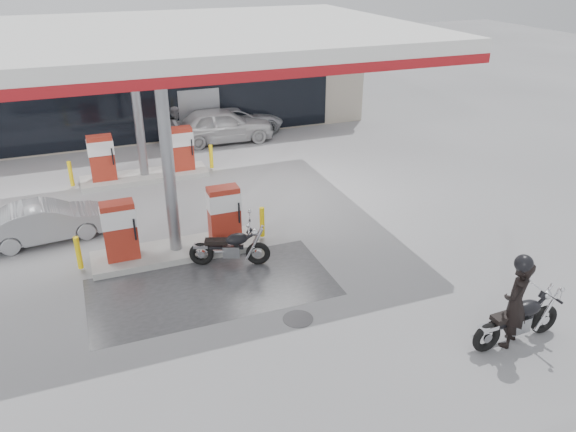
# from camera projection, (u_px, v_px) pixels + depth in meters

# --- Properties ---
(ground) EXTENTS (90.00, 90.00, 0.00)m
(ground) POSITION_uv_depth(u_px,v_px,m) (192.00, 291.00, 13.81)
(ground) COLOR gray
(ground) RESTS_ON ground
(wet_patch) EXTENTS (6.00, 3.00, 0.00)m
(wet_patch) POSITION_uv_depth(u_px,v_px,m) (212.00, 287.00, 13.97)
(wet_patch) COLOR #4C4C4F
(wet_patch) RESTS_ON ground
(drain_cover) EXTENTS (0.70, 0.70, 0.01)m
(drain_cover) POSITION_uv_depth(u_px,v_px,m) (298.00, 319.00, 12.77)
(drain_cover) COLOR #38383A
(drain_cover) RESTS_ON ground
(store_building) EXTENTS (22.00, 8.22, 4.00)m
(store_building) POSITION_uv_depth(u_px,v_px,m) (116.00, 80.00, 26.36)
(store_building) COLOR #AEA492
(store_building) RESTS_ON ground
(canopy) EXTENTS (16.00, 10.02, 5.51)m
(canopy) POSITION_uv_depth(u_px,v_px,m) (140.00, 41.00, 15.74)
(canopy) COLOR silver
(canopy) RESTS_ON ground
(pump_island_near) EXTENTS (5.14, 1.30, 1.78)m
(pump_island_near) POSITION_uv_depth(u_px,v_px,m) (175.00, 231.00, 15.19)
(pump_island_near) COLOR #9E9E99
(pump_island_near) RESTS_ON ground
(pump_island_far) EXTENTS (5.14, 1.30, 1.78)m
(pump_island_far) POSITION_uv_depth(u_px,v_px,m) (143.00, 160.00, 20.24)
(pump_island_far) COLOR #9E9E99
(pump_island_far) RESTS_ON ground
(main_motorcycle) EXTENTS (2.27, 0.87, 1.16)m
(main_motorcycle) POSITION_uv_depth(u_px,v_px,m) (519.00, 321.00, 11.85)
(main_motorcycle) COLOR black
(main_motorcycle) RESTS_ON ground
(biker_main) EXTENTS (0.88, 0.80, 2.01)m
(biker_main) POSITION_uv_depth(u_px,v_px,m) (515.00, 304.00, 11.57)
(biker_main) COLOR black
(biker_main) RESTS_ON ground
(parked_motorcycle) EXTENTS (2.07, 1.10, 1.11)m
(parked_motorcycle) POSITION_uv_depth(u_px,v_px,m) (231.00, 248.00, 14.78)
(parked_motorcycle) COLOR black
(parked_motorcycle) RESTS_ON ground
(sedan_white) EXTENTS (4.49, 1.96, 1.50)m
(sedan_white) POSITION_uv_depth(u_px,v_px,m) (222.00, 125.00, 24.14)
(sedan_white) COLOR silver
(sedan_white) RESTS_ON ground
(attendant) EXTENTS (0.99, 1.09, 1.84)m
(attendant) POSITION_uv_depth(u_px,v_px,m) (177.00, 129.00, 23.08)
(attendant) COLOR #505155
(attendant) RESTS_ON ground
(hatchback_silver) EXTENTS (3.54, 1.56, 1.13)m
(hatchback_silver) POSITION_uv_depth(u_px,v_px,m) (46.00, 222.00, 16.04)
(hatchback_silver) COLOR gray
(hatchback_silver) RESTS_ON ground
(parked_car_right) EXTENTS (4.90, 2.83, 1.28)m
(parked_car_right) POSITION_uv_depth(u_px,v_px,m) (233.00, 121.00, 25.09)
(parked_car_right) COLOR #A7A9AF
(parked_car_right) RESTS_ON ground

